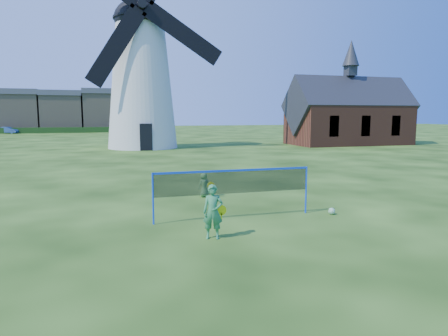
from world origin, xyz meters
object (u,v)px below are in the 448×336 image
at_px(windmill, 141,75).
at_px(car_right, 8,130).
at_px(badminton_net, 234,183).
at_px(player_girl, 213,212).
at_px(play_ball, 332,211).
at_px(player_boy, 204,185).
at_px(chapel, 349,116).

xyz_separation_m(windmill, car_right, (-19.91, 37.89, -6.47)).
xyz_separation_m(windmill, badminton_net, (0.31, -28.39, -5.91)).
distance_m(windmill, player_girl, 30.88).
distance_m(play_ball, car_right, 70.72).
bearing_deg(car_right, badminton_net, -140.25).
height_order(play_ball, car_right, car_right).
relative_size(player_boy, car_right, 0.28).
bearing_deg(player_girl, windmill, 106.93).
bearing_deg(car_right, player_boy, -139.46).
bearing_deg(player_boy, badminton_net, 80.49).
height_order(windmill, car_right, windmill).
bearing_deg(badminton_net, chapel, 50.97).
relative_size(chapel, badminton_net, 2.62).
bearing_deg(player_boy, car_right, -83.65).
bearing_deg(player_girl, player_boy, 97.44).
height_order(chapel, player_boy, chapel).
distance_m(chapel, player_girl, 36.90).
xyz_separation_m(player_boy, car_right, (-20.11, 62.79, 0.09)).
relative_size(chapel, player_boy, 13.71).
bearing_deg(windmill, car_right, 117.72).
bearing_deg(play_ball, chapel, 55.78).
bearing_deg(windmill, play_ball, -83.01).
relative_size(play_ball, car_right, 0.06).
height_order(player_boy, play_ball, player_boy).
distance_m(badminton_net, player_boy, 3.55).
height_order(player_girl, play_ball, player_girl).
height_order(badminton_net, car_right, badminton_net).
bearing_deg(player_girl, badminton_net, 76.14).
bearing_deg(chapel, player_boy, -133.10).
bearing_deg(play_ball, player_boy, 130.36).
height_order(player_boy, car_right, car_right).
distance_m(windmill, player_boy, 25.76).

